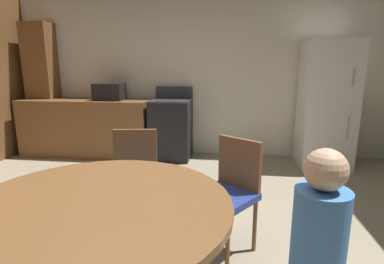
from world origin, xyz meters
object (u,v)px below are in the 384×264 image
object	(u,v)px
refrigerator	(326,105)
microwave	(109,92)
chair_northeast	(230,188)
dining_table	(98,230)
chair_north	(134,174)
oven_range	(171,129)

from	to	relation	value
refrigerator	microwave	distance (m)	3.23
refrigerator	chair_northeast	xyz separation A→B (m)	(-1.33, -2.23, -0.38)
refrigerator	chair_northeast	bearing A→B (deg)	-120.87
dining_table	chair_north	xyz separation A→B (m)	(-0.17, 1.07, -0.11)
microwave	refrigerator	bearing A→B (deg)	-0.89
dining_table	chair_northeast	xyz separation A→B (m)	(0.65, 0.87, -0.11)
microwave	chair_northeast	bearing A→B (deg)	-50.43
chair_north	chair_northeast	xyz separation A→B (m)	(0.82, -0.20, 0.00)
microwave	chair_northeast	world-z (taller)	microwave
dining_table	oven_range	bearing A→B (deg)	94.85
refrigerator	chair_north	world-z (taller)	refrigerator
oven_range	chair_north	distance (m)	2.09
dining_table	chair_north	distance (m)	1.09
microwave	chair_northeast	distance (m)	3.01
microwave	chair_northeast	xyz separation A→B (m)	(1.89, -2.28, -0.53)
refrigerator	microwave	size ratio (longest dim) A/B	4.00
microwave	dining_table	world-z (taller)	microwave
chair_northeast	dining_table	bearing A→B (deg)	-0.00
oven_range	chair_northeast	size ratio (longest dim) A/B	1.26
refrigerator	chair_north	distance (m)	2.99
microwave	dining_table	distance (m)	3.41
oven_range	refrigerator	world-z (taller)	refrigerator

